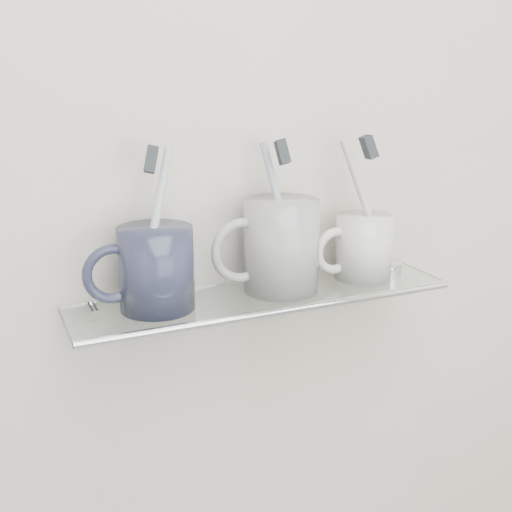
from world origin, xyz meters
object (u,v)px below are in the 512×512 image
mug_left (156,268)px  mug_right (364,247)px  shelf_glass (263,296)px  mug_center (281,246)px

mug_left → mug_right: size_ratio=1.15×
shelf_glass → mug_center: size_ratio=4.15×
shelf_glass → mug_right: size_ratio=5.69×
mug_left → mug_right: bearing=-13.6°
shelf_glass → mug_left: (-0.14, 0.00, 0.05)m
mug_right → shelf_glass: bearing=-178.8°
shelf_glass → mug_left: mug_left is taller
shelf_glass → mug_left: 0.15m
mug_left → mug_center: 0.17m
mug_left → mug_center: bearing=-13.6°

